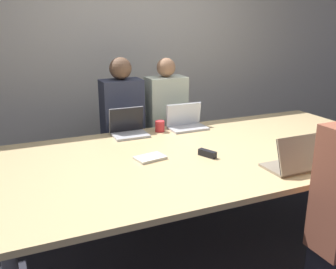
{
  "coord_description": "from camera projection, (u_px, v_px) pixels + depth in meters",
  "views": [
    {
      "loc": [
        -1.42,
        -2.44,
        1.77
      ],
      "look_at": [
        -0.29,
        0.1,
        0.92
      ],
      "focal_mm": 40.0,
      "sensor_mm": 36.0,
      "label": 1
    }
  ],
  "objects": [
    {
      "name": "curtain_wall",
      "position": [
        131.0,
        53.0,
        4.4
      ],
      "size": [
        12.0,
        0.06,
        2.8
      ],
      "color": "beige",
      "rests_on": "ground_plane"
    },
    {
      "name": "conference_table",
      "position": [
        207.0,
        157.0,
        2.99
      ],
      "size": [
        3.36,
        1.63,
        0.77
      ],
      "color": "#D6B77F",
      "rests_on": "ground_plane"
    },
    {
      "name": "stapler",
      "position": [
        207.0,
        153.0,
        2.86
      ],
      "size": [
        0.1,
        0.16,
        0.05
      ],
      "rotation": [
        0.0,
        0.0,
        0.41
      ],
      "color": "black",
      "rests_on": "conference_table"
    },
    {
      "name": "cup_far_center",
      "position": [
        160.0,
        126.0,
        3.5
      ],
      "size": [
        0.09,
        0.09,
        0.1
      ],
      "color": "red",
      "rests_on": "conference_table"
    },
    {
      "name": "person_far_center",
      "position": [
        166.0,
        128.0,
        3.95
      ],
      "size": [
        0.4,
        0.24,
        1.41
      ],
      "color": "#2D2D38",
      "rests_on": "ground_plane"
    },
    {
      "name": "person_far_midleft",
      "position": [
        123.0,
        131.0,
        3.77
      ],
      "size": [
        0.4,
        0.24,
        1.43
      ],
      "color": "#2D2D38",
      "rests_on": "ground_plane"
    },
    {
      "name": "laptop_far_midleft",
      "position": [
        128.0,
        127.0,
        3.39
      ],
      "size": [
        0.32,
        0.24,
        0.24
      ],
      "color": "#B7B7BC",
      "rests_on": "conference_table"
    },
    {
      "name": "laptop_near_midright",
      "position": [
        293.0,
        161.0,
        2.58
      ],
      "size": [
        0.34,
        0.26,
        0.26
      ],
      "rotation": [
        0.0,
        0.0,
        3.14
      ],
      "color": "gray",
      "rests_on": "conference_table"
    },
    {
      "name": "notebook",
      "position": [
        150.0,
        158.0,
        2.81
      ],
      "size": [
        0.24,
        0.18,
        0.02
      ],
      "rotation": [
        0.0,
        0.0,
        0.18
      ],
      "color": "silver",
      "rests_on": "conference_table"
    },
    {
      "name": "ground_plane",
      "position": [
        204.0,
        236.0,
        3.2
      ],
      "size": [
        24.0,
        24.0,
        0.0
      ],
      "primitive_type": "plane",
      "color": "#2D2D38"
    },
    {
      "name": "laptop_far_center",
      "position": [
        186.0,
        121.0,
        3.61
      ],
      "size": [
        0.36,
        0.23,
        0.23
      ],
      "color": "#B7B7BC",
      "rests_on": "conference_table"
    }
  ]
}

